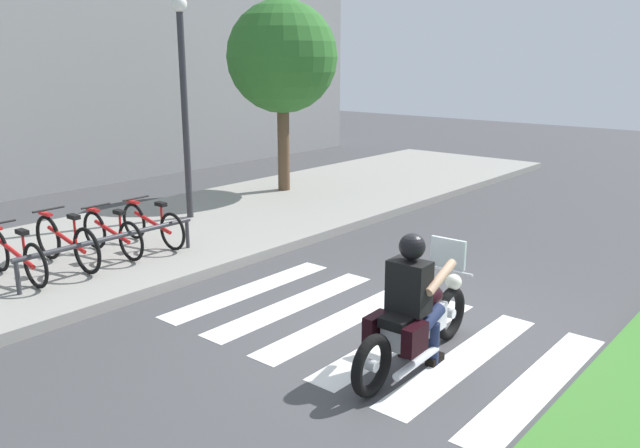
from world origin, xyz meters
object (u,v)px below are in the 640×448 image
object	(u,v)px
motorcycle	(416,323)
bike_rack	(111,241)
rider	(413,292)
street_lamp	(184,90)
bicycle_2	(112,234)
bicycle_1	(67,242)
bicycle_3	(152,224)
tree_near_rack	(282,58)
bicycle_0	(16,256)

from	to	relation	value
motorcycle	bike_rack	bearing A→B (deg)	96.40
rider	street_lamp	distance (m)	6.83
bicycle_2	street_lamp	size ratio (longest dim) A/B	0.38
bicycle_1	bicycle_3	world-z (taller)	bicycle_1
bicycle_3	tree_near_rack	bearing A→B (deg)	17.17
rider	bike_rack	xyz separation A→B (m)	(-0.45, 4.69, -0.26)
rider	street_lamp	size ratio (longest dim) A/B	0.35
motorcycle	street_lamp	distance (m)	6.90
motorcycle	bike_rack	distance (m)	4.72
rider	bicycle_0	bearing A→B (deg)	106.34
bicycle_2	bicycle_3	bearing A→B (deg)	0.02
bicycle_3	tree_near_rack	world-z (taller)	tree_near_rack
bicycle_1	bicycle_2	bearing A→B (deg)	0.08
rider	bicycle_1	size ratio (longest dim) A/B	0.83
bicycle_2	street_lamp	bearing A→B (deg)	23.84
bicycle_1	street_lamp	xyz separation A→B (m)	(3.00, 1.00, 1.98)
rider	bicycle_0	size ratio (longest dim) A/B	0.85
motorcycle	bicycle_2	world-z (taller)	motorcycle
bicycle_1	motorcycle	bearing A→B (deg)	-80.37
motorcycle	tree_near_rack	size ratio (longest dim) A/B	0.51
bicycle_2	bike_rack	world-z (taller)	bicycle_2
bicycle_3	street_lamp	bearing A→B (deg)	33.02
street_lamp	bicycle_1	bearing A→B (deg)	-161.47
bicycle_0	bicycle_2	size ratio (longest dim) A/B	1.06
bicycle_2	rider	bearing A→B (deg)	-89.09
motorcycle	street_lamp	bearing A→B (deg)	71.35
bicycle_0	rider	bearing A→B (deg)	-73.66
street_lamp	tree_near_rack	world-z (taller)	tree_near_rack
motorcycle	tree_near_rack	world-z (taller)	tree_near_rack
rider	bicycle_2	xyz separation A→B (m)	(-0.08, 5.24, -0.33)
bicycle_1	bike_rack	distance (m)	0.66
bicycle_1	tree_near_rack	size ratio (longest dim) A/B	0.40
rider	street_lamp	bearing A→B (deg)	70.70
motorcycle	rider	size ratio (longest dim) A/B	1.54
bicycle_0	bike_rack	bearing A→B (deg)	-26.98
motorcycle	bicycle_2	size ratio (longest dim) A/B	1.39
bike_rack	tree_near_rack	world-z (taller)	tree_near_rack
bicycle_2	bicycle_1	bearing A→B (deg)	-179.92
bike_rack	tree_near_rack	bearing A→B (deg)	19.17
bicycle_0	bicycle_1	world-z (taller)	bicycle_1
bicycle_3	bicycle_2	bearing A→B (deg)	-179.98
bike_rack	rider	bearing A→B (deg)	-84.55
bicycle_2	bicycle_0	bearing A→B (deg)	179.99
tree_near_rack	motorcycle	bearing A→B (deg)	-127.54
street_lamp	motorcycle	bearing A→B (deg)	-108.65
bicycle_0	bicycle_1	distance (m)	0.73
bike_rack	tree_near_rack	xyz separation A→B (m)	(5.63, 1.96, 2.49)
bicycle_1	bicycle_3	size ratio (longest dim) A/B	1.07
street_lamp	bicycle_2	bearing A→B (deg)	-156.16
bicycle_0	bicycle_1	xyz separation A→B (m)	(0.73, -0.00, 0.02)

